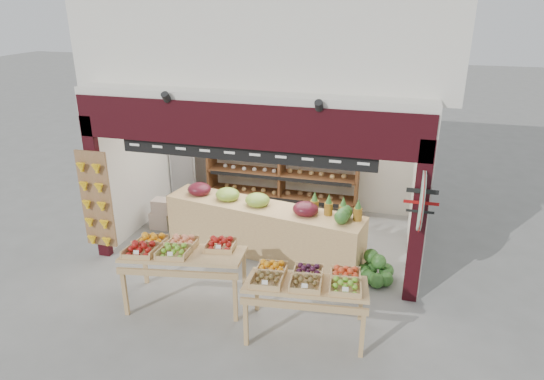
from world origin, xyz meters
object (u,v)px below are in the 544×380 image
Objects in this scene: back_shelving at (282,159)px; watermelon_pile at (375,271)px; display_table_right at (307,281)px; cardboard_stack at (173,218)px; display_table_left at (178,250)px; mid_counter at (262,227)px; refrigerator at (188,166)px.

watermelon_pile is (2.25, -2.43, -1.02)m from back_shelving.
display_table_right is 1.97m from watermelon_pile.
watermelon_pile is at bearing -47.15° from back_shelving.
back_shelving is 2.64m from cardboard_stack.
display_table_left is 3.00× the size of watermelon_pile.
mid_counter is at bearing -12.98° from cardboard_stack.
mid_counter reaches higher than watermelon_pile.
watermelon_pile is at bearing 25.13° from display_table_left.
refrigerator is at bearing 177.59° from back_shelving.
cardboard_stack is at bearing -78.75° from refrigerator.
refrigerator is 5.56m from display_table_right.
display_table_right reaches higher than cardboard_stack.
display_table_left is 3.31m from watermelon_pile.
mid_counter is at bearing -41.35° from refrigerator.
mid_counter is 5.97× the size of watermelon_pile.
back_shelving reaches higher than cardboard_stack.
watermelon_pile is (0.86, 1.64, -0.65)m from display_table_right.
display_table_left reaches higher than cardboard_stack.
refrigerator is 0.84× the size of display_table_left.
back_shelving is 3.46m from watermelon_pile.
refrigerator reaches higher than display_table_right.
back_shelving is 3.50× the size of cardboard_stack.
display_table_left is 1.09× the size of display_table_right.
back_shelving is 3.88m from display_table_left.
watermelon_pile is at bearing -12.11° from mid_counter.
refrigerator reaches higher than display_table_left.
back_shelving is 0.87× the size of mid_counter.
display_table_left is (1.61, -3.90, 0.07)m from refrigerator.
mid_counter reaches higher than display_table_right.
cardboard_stack is 2.71m from display_table_left.
cardboard_stack is at bearing 142.31° from display_table_right.
cardboard_stack is at bearing 167.46° from watermelon_pile.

